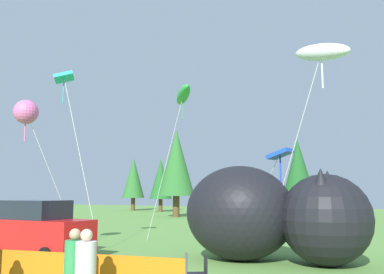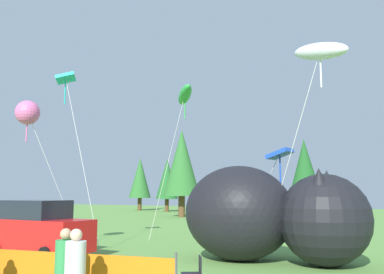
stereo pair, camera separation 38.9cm
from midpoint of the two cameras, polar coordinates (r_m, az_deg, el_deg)
name	(u,v)px [view 2 (the right image)]	position (r m, az deg, el deg)	size (l,w,h in m)	color
ground_plane	(94,272)	(14.46, -12.21, -17.21)	(120.00, 120.00, 0.00)	#609342
parked_car	(38,229)	(18.19, -19.21, -11.54)	(4.46, 2.14, 2.19)	red
folding_chair	(195,271)	(11.65, 1.42, -17.38)	(0.69, 0.69, 0.85)	black
inflatable_cat	(267,217)	(16.02, 10.70, -10.44)	(6.75, 3.61, 3.50)	black
spectator_in_yellow_shirt	(65,270)	(9.22, -15.43, -16.69)	(0.39, 0.39, 1.79)	#2D2D38
spectator_in_black_shirt	(75,273)	(8.76, -14.06, -17.15)	(0.39, 0.39, 1.81)	#2D2D38
kite_teal_diamond	(66,81)	(21.77, -15.93, 7.17)	(3.56, 1.33, 8.30)	silver
kite_green_fish	(185,95)	(22.62, -0.48, 5.58)	(3.12, 2.52, 8.16)	silver
kite_white_ghost	(320,52)	(15.94, 17.36, 10.79)	(3.68, 1.82, 8.00)	silver
kite_pink_octopus	(28,113)	(20.15, -20.56, 3.04)	(1.98, 2.73, 6.54)	silver
kite_blue_box	(279,155)	(17.43, 12.19, -2.42)	(2.88, 1.44, 4.26)	silver
horizon_tree_east	(182,163)	(44.53, -1.13, -3.47)	(3.79, 3.79, 9.04)	brown
horizon_tree_west	(305,168)	(51.58, 14.98, -3.98)	(3.65, 3.65, 8.70)	brown
horizon_tree_mid	(140,178)	(60.74, -6.76, -5.45)	(3.08, 3.08, 7.34)	brown
horizon_tree_northeast	(167,179)	(56.73, -3.16, -5.60)	(2.91, 2.91, 6.94)	brown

